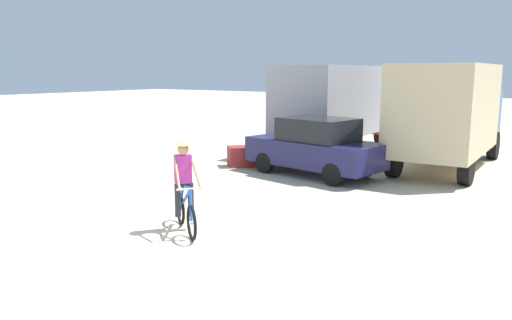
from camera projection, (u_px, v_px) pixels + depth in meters
ground_plane at (133, 258)px, 8.49m from camera, size 120.00×120.00×0.00m
box_truck_grey_hauler at (334, 104)px, 19.69m from camera, size 2.48×6.79×3.35m
box_truck_tan_camper at (449, 111)px, 16.03m from camera, size 2.52×6.80×3.35m
sedan_parked at (315, 147)px, 15.09m from camera, size 4.45×2.50×1.76m
cyclist_orange_shirt at (184, 190)px, 9.77m from camera, size 1.43×1.07×1.82m
supply_crate at (241, 156)px, 16.66m from camera, size 1.12×1.12×0.67m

